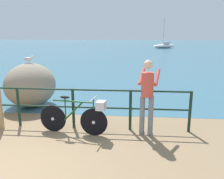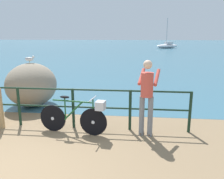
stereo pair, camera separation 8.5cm
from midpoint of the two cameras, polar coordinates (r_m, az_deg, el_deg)
name	(u,v)px [view 2 (the right image)]	position (r m, az deg, el deg)	size (l,w,h in m)	color
ground_plane	(114,58)	(23.55, 0.56, 7.62)	(120.00, 120.00, 0.10)	#846B4C
sea_surface	(126,45)	(51.52, 3.61, 10.81)	(120.00, 90.00, 0.01)	#38667A
promenade_railing	(45,103)	(6.15, -15.61, -3.11)	(7.24, 0.07, 1.02)	black
bicycle	(78,115)	(5.58, -7.81, -6.27)	(1.69, 0.48, 0.92)	black
person_at_railing	(147,94)	(5.37, 8.99, -1.22)	(0.54, 0.67, 1.78)	slate
breakwater_boulder_main	(31,85)	(8.08, -18.85, 1.11)	(1.61, 1.77, 1.42)	gray
seagull	(30,59)	(8.01, -19.26, 7.14)	(0.33, 0.22, 0.23)	gold
sailboat	(167,46)	(41.12, 13.44, 10.40)	(4.39, 3.51, 4.90)	white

